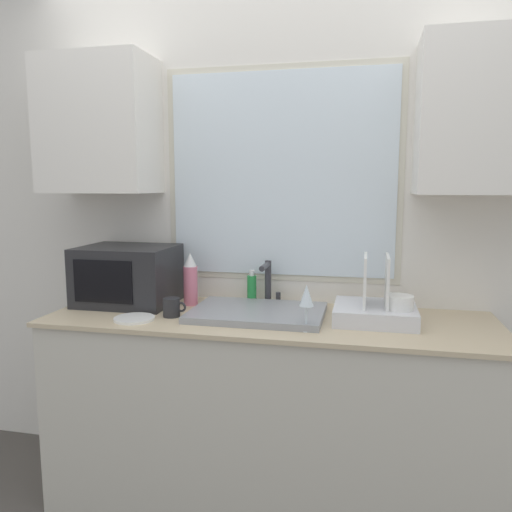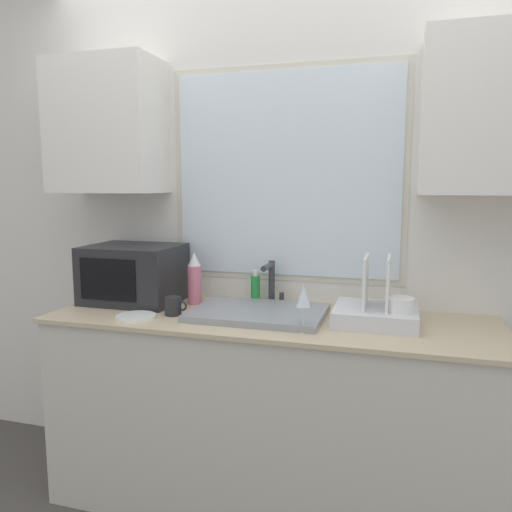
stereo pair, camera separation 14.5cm
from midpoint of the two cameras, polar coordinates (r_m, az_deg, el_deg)
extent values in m
cube|color=beige|center=(2.43, 3.24, -17.51)|extent=(1.97, 0.63, 0.88)
cube|color=#C6B28E|center=(2.27, 3.33, -7.22)|extent=(2.00, 0.66, 0.02)
cube|color=silver|center=(2.53, 5.17, 3.80)|extent=(6.00, 0.06, 2.60)
cube|color=beige|center=(2.49, 5.10, 9.22)|extent=(1.17, 0.01, 1.06)
cube|color=silver|center=(2.49, 5.08, 9.22)|extent=(1.11, 0.01, 1.00)
cube|color=white|center=(2.68, -15.14, 14.04)|extent=(0.55, 0.32, 0.66)
cube|color=white|center=(2.34, 27.00, 14.36)|extent=(0.55, 0.32, 0.66)
cube|color=gray|center=(2.28, 2.09, -6.49)|extent=(0.60, 0.42, 0.03)
cylinder|color=#333338|center=(2.49, 3.47, -3.04)|extent=(0.03, 0.03, 0.22)
cylinder|color=#333338|center=(2.40, 3.08, -1.20)|extent=(0.03, 0.16, 0.03)
cylinder|color=#333338|center=(2.49, 4.58, -4.88)|extent=(0.02, 0.02, 0.06)
cube|color=#232326|center=(2.59, -12.23, -1.98)|extent=(0.46, 0.36, 0.29)
cube|color=black|center=(2.45, -14.99, -2.65)|extent=(0.30, 0.01, 0.20)
cube|color=silver|center=(2.23, 15.34, -6.56)|extent=(0.35, 0.33, 0.07)
cube|color=white|center=(2.20, 14.27, -2.86)|extent=(0.01, 0.22, 0.22)
cube|color=white|center=(2.20, 16.70, -2.96)|extent=(0.01, 0.22, 0.22)
cylinder|color=white|center=(2.17, 17.94, -5.33)|extent=(0.12, 0.12, 0.06)
cylinder|color=#D8728C|center=(2.50, -5.39, -3.31)|extent=(0.07, 0.07, 0.19)
cone|color=silver|center=(2.47, -5.43, -0.35)|extent=(0.06, 0.06, 0.07)
cylinder|color=#268C3F|center=(2.50, 1.59, -3.86)|extent=(0.05, 0.05, 0.14)
cylinder|color=white|center=(2.48, 1.60, -1.95)|extent=(0.03, 0.03, 0.03)
cylinder|color=#262628|center=(2.30, -7.70, -5.70)|extent=(0.08, 0.08, 0.08)
torus|color=#262628|center=(2.28, -6.65, -5.69)|extent=(0.05, 0.01, 0.05)
cylinder|color=silver|center=(2.06, 7.42, -8.53)|extent=(0.05, 0.05, 0.00)
cylinder|color=silver|center=(2.05, 7.44, -7.14)|extent=(0.01, 0.01, 0.10)
cone|color=silver|center=(2.02, 7.49, -4.58)|extent=(0.06, 0.06, 0.09)
cylinder|color=white|center=(2.29, -11.81, -6.79)|extent=(0.18, 0.18, 0.01)
camera|label=1|loc=(0.07, -88.11, 0.27)|focal=35.00mm
camera|label=2|loc=(0.07, 91.89, -0.27)|focal=35.00mm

